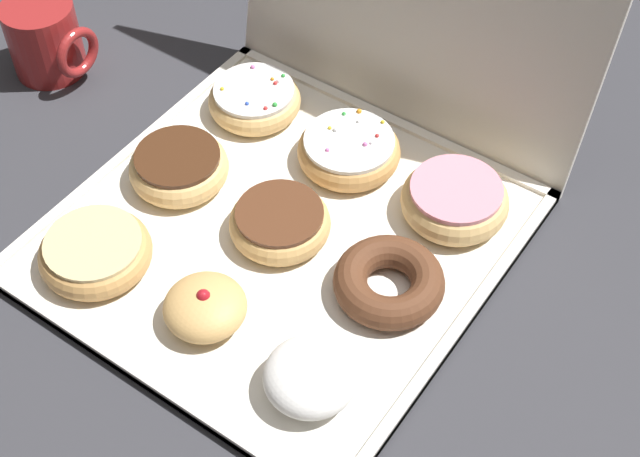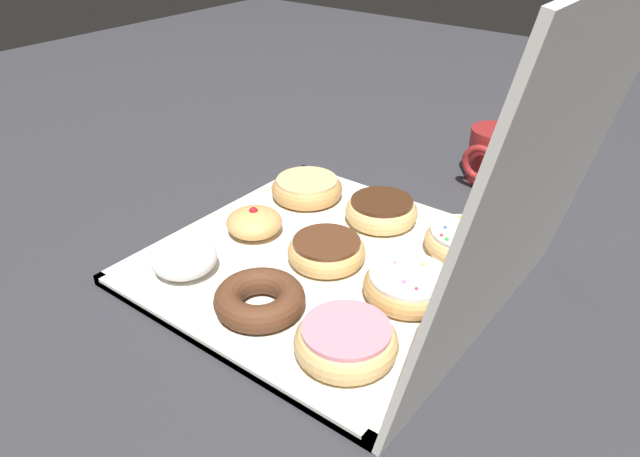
# 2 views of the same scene
# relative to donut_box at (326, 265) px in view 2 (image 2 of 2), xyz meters

# --- Properties ---
(ground_plane) EXTENTS (3.00, 3.00, 0.00)m
(ground_plane) POSITION_rel_donut_box_xyz_m (0.00, 0.00, -0.01)
(ground_plane) COLOR #333338
(donut_box) EXTENTS (0.44, 0.44, 0.01)m
(donut_box) POSITION_rel_donut_box_xyz_m (0.00, 0.00, 0.00)
(donut_box) COLOR silver
(donut_box) RESTS_ON ground
(box_lid_open) EXTENTS (0.44, 0.09, 0.41)m
(box_lid_open) POSITION_rel_donut_box_xyz_m (0.00, 0.27, 0.20)
(box_lid_open) COLOR silver
(box_lid_open) RESTS_ON ground
(glazed_ring_donut_0) EXTENTS (0.12, 0.12, 0.03)m
(glazed_ring_donut_0) POSITION_rel_donut_box_xyz_m (-0.13, -0.14, 0.02)
(glazed_ring_donut_0) COLOR tan
(glazed_ring_donut_0) RESTS_ON donut_box
(jelly_filled_donut_1) EXTENTS (0.08, 0.08, 0.04)m
(jelly_filled_donut_1) POSITION_rel_donut_box_xyz_m (0.01, -0.13, 0.02)
(jelly_filled_donut_1) COLOR tan
(jelly_filled_donut_1) RESTS_ON donut_box
(powdered_filled_donut_2) EXTENTS (0.09, 0.09, 0.04)m
(powdered_filled_donut_2) POSITION_rel_donut_box_xyz_m (0.13, -0.14, 0.03)
(powdered_filled_donut_2) COLOR white
(powdered_filled_donut_2) RESTS_ON donut_box
(chocolate_frosted_donut_3) EXTENTS (0.11, 0.11, 0.04)m
(chocolate_frosted_donut_3) POSITION_rel_donut_box_xyz_m (-0.14, 0.00, 0.02)
(chocolate_frosted_donut_3) COLOR #E5B770
(chocolate_frosted_donut_3) RESTS_ON donut_box
(chocolate_frosted_donut_4) EXTENTS (0.11, 0.11, 0.04)m
(chocolate_frosted_donut_4) POSITION_rel_donut_box_xyz_m (0.00, 0.00, 0.02)
(chocolate_frosted_donut_4) COLOR tan
(chocolate_frosted_donut_4) RESTS_ON donut_box
(chocolate_cake_ring_donut_5) EXTENTS (0.11, 0.11, 0.03)m
(chocolate_cake_ring_donut_5) POSITION_rel_donut_box_xyz_m (0.13, 0.00, 0.02)
(chocolate_cake_ring_donut_5) COLOR #59331E
(chocolate_cake_ring_donut_5) RESTS_ON donut_box
(sprinkle_donut_6) EXTENTS (0.11, 0.11, 0.04)m
(sprinkle_donut_6) POSITION_rel_donut_box_xyz_m (-0.14, 0.14, 0.02)
(sprinkle_donut_6) COLOR #E5B770
(sprinkle_donut_6) RESTS_ON donut_box
(sprinkle_donut_7) EXTENTS (0.12, 0.12, 0.04)m
(sprinkle_donut_7) POSITION_rel_donut_box_xyz_m (0.00, 0.13, 0.02)
(sprinkle_donut_7) COLOR tan
(sprinkle_donut_7) RESTS_ON donut_box
(pink_frosted_donut_8) EXTENTS (0.12, 0.12, 0.04)m
(pink_frosted_donut_8) POSITION_rel_donut_box_xyz_m (0.14, 0.13, 0.03)
(pink_frosted_donut_8) COLOR #E5B770
(pink_frosted_donut_8) RESTS_ON donut_box
(coffee_mug) EXTENTS (0.11, 0.09, 0.09)m
(coffee_mug) POSITION_rel_donut_box_xyz_m (-0.40, 0.06, 0.04)
(coffee_mug) COLOR maroon
(coffee_mug) RESTS_ON ground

